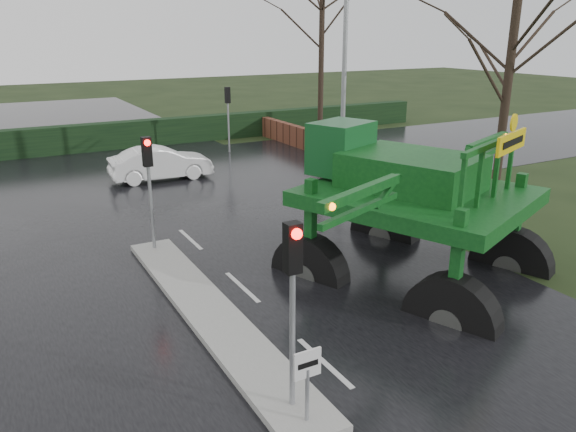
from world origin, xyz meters
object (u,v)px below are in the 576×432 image
street_light_right (339,40)px  white_sedan (162,180)px  traffic_signal_far (228,105)px  keep_left_sign (307,374)px  traffic_signal_mid (148,169)px  traffic_signal_near (293,277)px  crop_sprayer (451,208)px

street_light_right → white_sedan: street_light_right is taller
traffic_signal_far → street_light_right: size_ratio=0.35×
keep_left_sign → traffic_signal_mid: bearing=90.0°
traffic_signal_near → traffic_signal_mid: (0.00, 8.50, 0.00)m
keep_left_sign → crop_sprayer: crop_sprayer is taller
traffic_signal_near → traffic_signal_mid: same height
traffic_signal_mid → street_light_right: size_ratio=0.35×
traffic_signal_near → traffic_signal_far: bearing=69.6°
keep_left_sign → traffic_signal_near: bearing=90.0°
keep_left_sign → traffic_signal_mid: 9.12m
traffic_signal_near → crop_sprayer: 4.88m
traffic_signal_far → crop_sprayer: bearing=81.1°
crop_sprayer → white_sedan: bearing=74.9°
keep_left_sign → street_light_right: 17.23m
traffic_signal_near → white_sedan: (2.76, 16.95, -2.59)m
crop_sprayer → keep_left_sign: bearing=178.8°
crop_sprayer → traffic_signal_mid: bearing=101.0°
traffic_signal_near → street_light_right: size_ratio=0.35×
traffic_signal_near → street_light_right: bearing=53.9°
keep_left_sign → street_light_right: bearing=54.9°
traffic_signal_near → street_light_right: 16.46m
traffic_signal_mid → crop_sprayer: crop_sprayer is taller
traffic_signal_far → crop_sprayer: (-3.10, -19.71, 0.11)m
crop_sprayer → white_sedan: (-1.94, 15.65, -2.70)m
keep_left_sign → white_sedan: keep_left_sign is taller
white_sedan → street_light_right: bearing=-117.2°
keep_left_sign → white_sedan: 17.69m
traffic_signal_mid → traffic_signal_far: same height
traffic_signal_far → traffic_signal_mid: bearing=58.1°
keep_left_sign → traffic_signal_far: (7.80, 21.51, 1.53)m
traffic_signal_far → street_light_right: street_light_right is taller
white_sedan → traffic_signal_mid: bearing=165.0°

